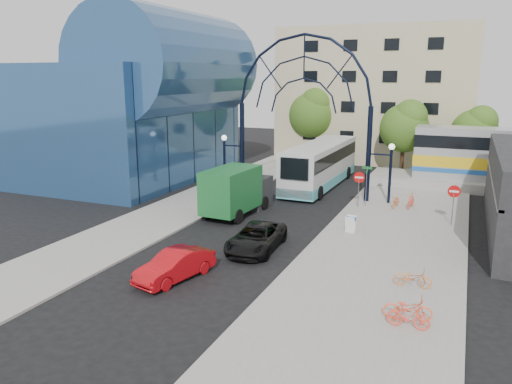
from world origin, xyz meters
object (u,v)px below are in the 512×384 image
at_px(bike_far_c, 408,308).
at_px(gateway_arch, 304,83).
at_px(sandwich_board, 351,222).
at_px(green_truck, 237,191).
at_px(black_suv, 256,238).
at_px(bike_far_a, 413,278).
at_px(street_name_sign, 367,178).
at_px(city_bus, 320,164).
at_px(stop_sign, 359,181).
at_px(bike_near_b, 411,201).
at_px(bike_far_b, 408,316).
at_px(tree_north_c, 476,130).
at_px(bike_near_a, 396,201).
at_px(do_not_enter_sign, 454,195).
at_px(red_sedan, 175,265).
at_px(tree_north_b, 314,112).
at_px(tree_north_a, 406,125).

bearing_deg(bike_far_c, gateway_arch, 20.24).
relative_size(sandwich_board, green_truck, 0.15).
height_order(sandwich_board, black_suv, black_suv).
bearing_deg(bike_far_a, street_name_sign, 18.75).
xyz_separation_m(black_suv, bike_far_a, (8.24, -1.98, -0.14)).
bearing_deg(bike_far_c, city_bus, 14.78).
distance_m(stop_sign, green_truck, 8.52).
distance_m(sandwich_board, bike_near_b, 7.62).
relative_size(bike_far_b, bike_far_c, 0.85).
height_order(sandwich_board, city_bus, city_bus).
bearing_deg(bike_far_b, green_truck, 47.28).
relative_size(sandwich_board, bike_near_b, 0.59).
relative_size(stop_sign, tree_north_c, 0.38).
bearing_deg(black_suv, bike_near_a, 60.35).
bearing_deg(stop_sign, bike_near_a, 20.54).
bearing_deg(do_not_enter_sign, stop_sign, 162.12).
xyz_separation_m(gateway_arch, tree_north_c, (12.12, 13.93, -4.28)).
relative_size(do_not_enter_sign, city_bus, 0.19).
relative_size(street_name_sign, city_bus, 0.21).
height_order(gateway_arch, bike_near_a, gateway_arch).
xyz_separation_m(street_name_sign, bike_near_a, (2.05, 0.32, -1.58)).
xyz_separation_m(sandwich_board, black_suv, (-4.04, -4.62, -0.06)).
xyz_separation_m(do_not_enter_sign, bike_far_b, (-0.96, -14.48, -1.39)).
xyz_separation_m(do_not_enter_sign, bike_far_a, (-1.20, -10.63, -1.43)).
xyz_separation_m(sandwich_board, red_sedan, (-5.91, -9.68, -0.07)).
height_order(stop_sign, do_not_enter_sign, stop_sign).
relative_size(do_not_enter_sign, tree_north_b, 0.31).
height_order(bike_near_b, bike_far_a, bike_near_b).
bearing_deg(tree_north_b, stop_sign, -64.17).
bearing_deg(bike_near_b, sandwich_board, -102.36).
bearing_deg(bike_far_b, red_sedan, 86.79).
bearing_deg(stop_sign, do_not_enter_sign, -17.88).
xyz_separation_m(tree_north_a, tree_north_b, (-10.00, 4.00, 0.66)).
bearing_deg(stop_sign, gateway_arch, 157.37).
xyz_separation_m(gateway_arch, stop_sign, (4.80, -2.00, -6.56)).
bearing_deg(bike_near_a, street_name_sign, -166.02).
relative_size(street_name_sign, tree_north_b, 0.35).
xyz_separation_m(tree_north_a, city_bus, (-5.80, -7.82, -2.74)).
relative_size(street_name_sign, bike_far_b, 1.81).
relative_size(stop_sign, black_suv, 0.51).
relative_size(green_truck, bike_near_a, 3.96).
distance_m(tree_north_a, tree_north_c, 6.33).
xyz_separation_m(sandwich_board, bike_far_c, (4.34, -9.81, -0.14)).
height_order(sandwich_board, tree_north_a, tree_north_a).
distance_m(do_not_enter_sign, bike_far_b, 14.58).
xyz_separation_m(green_truck, red_sedan, (2.06, -11.13, -0.94)).
bearing_deg(sandwich_board, green_truck, 169.73).
bearing_deg(tree_north_a, stop_sign, -95.42).
bearing_deg(tree_north_b, bike_near_a, -56.82).
relative_size(tree_north_b, green_truck, 1.22).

